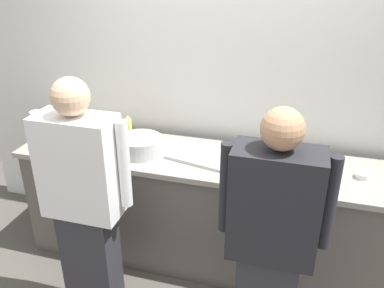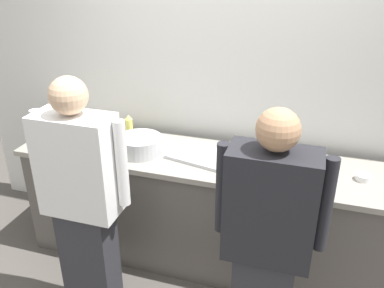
# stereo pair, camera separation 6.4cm
# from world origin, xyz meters

# --- Properties ---
(ground_plane) EXTENTS (9.00, 9.00, 0.00)m
(ground_plane) POSITION_xyz_m (0.00, 0.00, 0.00)
(ground_plane) COLOR #514C47
(wall_back) EXTENTS (4.44, 0.10, 2.84)m
(wall_back) POSITION_xyz_m (0.00, 0.80, 1.42)
(wall_back) COLOR silver
(wall_back) RESTS_ON ground
(prep_counter) EXTENTS (2.83, 0.65, 0.91)m
(prep_counter) POSITION_xyz_m (0.00, 0.34, 0.46)
(prep_counter) COLOR #56514C
(prep_counter) RESTS_ON ground
(chef_near_left) EXTENTS (0.61, 0.24, 1.66)m
(chef_near_left) POSITION_xyz_m (-0.60, -0.36, 0.88)
(chef_near_left) COLOR #2D2D33
(chef_near_left) RESTS_ON ground
(chef_center) EXTENTS (0.60, 0.24, 1.62)m
(chef_center) POSITION_xyz_m (0.54, -0.41, 0.86)
(chef_center) COLOR #2D2D33
(chef_center) RESTS_ON ground
(plate_stack_front) EXTENTS (0.22, 0.22, 0.05)m
(plate_stack_front) POSITION_xyz_m (-0.83, 0.23, 0.94)
(plate_stack_front) COLOR white
(plate_stack_front) RESTS_ON prep_counter
(mixing_bowl_steel) EXTENTS (0.32, 0.32, 0.13)m
(mixing_bowl_steel) POSITION_xyz_m (-0.50, 0.28, 0.98)
(mixing_bowl_steel) COLOR #B7BABF
(mixing_bowl_steel) RESTS_ON prep_counter
(sheet_tray) EXTENTS (0.57, 0.40, 0.02)m
(sheet_tray) POSITION_xyz_m (-0.02, 0.34, 0.92)
(sheet_tray) COLOR #B7BABF
(sheet_tray) RESTS_ON prep_counter
(squeeze_bottle_primary) EXTENTS (0.05, 0.05, 0.19)m
(squeeze_bottle_primary) POSITION_xyz_m (-1.10, 0.28, 1.00)
(squeeze_bottle_primary) COLOR #E5E066
(squeeze_bottle_primary) RESTS_ON prep_counter
(squeeze_bottle_secondary) EXTENTS (0.06, 0.06, 0.20)m
(squeeze_bottle_secondary) POSITION_xyz_m (-0.69, 0.50, 1.01)
(squeeze_bottle_secondary) COLOR #E5E066
(squeeze_bottle_secondary) RESTS_ON prep_counter
(ramekin_red_sauce) EXTENTS (0.10, 0.10, 0.04)m
(ramekin_red_sauce) POSITION_xyz_m (0.60, 0.30, 0.94)
(ramekin_red_sauce) COLOR white
(ramekin_red_sauce) RESTS_ON prep_counter
(ramekin_yellow_sauce) EXTENTS (0.10, 0.10, 0.05)m
(ramekin_yellow_sauce) POSITION_xyz_m (-1.14, 0.42, 0.94)
(ramekin_yellow_sauce) COLOR white
(ramekin_yellow_sauce) RESTS_ON prep_counter
(ramekin_green_sauce) EXTENTS (0.09, 0.09, 0.04)m
(ramekin_green_sauce) POSITION_xyz_m (0.52, 0.50, 0.94)
(ramekin_green_sauce) COLOR white
(ramekin_green_sauce) RESTS_ON prep_counter
(ramekin_orange_sauce) EXTENTS (0.09, 0.09, 0.04)m
(ramekin_orange_sauce) POSITION_xyz_m (1.05, 0.35, 0.93)
(ramekin_orange_sauce) COLOR white
(ramekin_orange_sauce) RESTS_ON prep_counter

